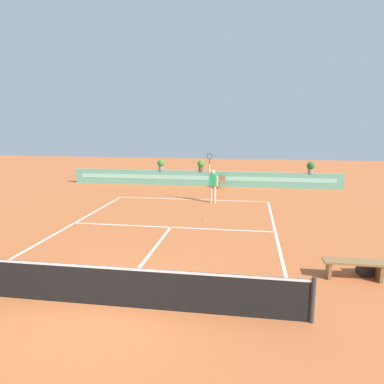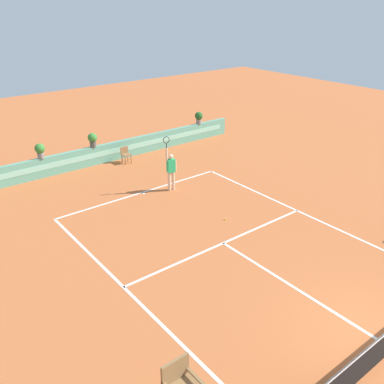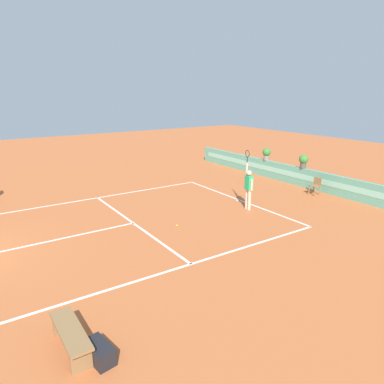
{
  "view_description": "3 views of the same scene",
  "coord_description": "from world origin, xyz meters",
  "px_view_note": "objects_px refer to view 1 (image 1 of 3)",
  "views": [
    {
      "loc": [
        3.02,
        -7.13,
        4.06
      ],
      "look_at": [
        0.48,
        8.85,
        1.0
      ],
      "focal_mm": 33.48,
      "sensor_mm": 36.0,
      "label": 1
    },
    {
      "loc": [
        -8.91,
        -3.13,
        8.11
      ],
      "look_at": [
        0.48,
        8.85,
        1.0
      ],
      "focal_mm": 39.45,
      "sensor_mm": 36.0,
      "label": 2
    },
    {
      "loc": [
        12.18,
        1.08,
        5.02
      ],
      "look_at": [
        0.48,
        8.85,
        1.0
      ],
      "focal_mm": 33.33,
      "sensor_mm": 36.0,
      "label": 3
    }
  ],
  "objects_px": {
    "tennis_ball_near_baseline": "(205,220)",
    "potted_plant_left": "(161,164)",
    "bench_courtside": "(354,266)",
    "potted_plant_centre": "(201,165)",
    "gear_bag": "(371,268)",
    "ball_kid_chair": "(222,181)",
    "tennis_player": "(213,183)",
    "potted_plant_far_right": "(311,167)"
  },
  "relations": [
    {
      "from": "potted_plant_left",
      "to": "gear_bag",
      "type": "bearing_deg",
      "value": -55.75
    },
    {
      "from": "ball_kid_chair",
      "to": "potted_plant_left",
      "type": "xyz_separation_m",
      "value": [
        -4.19,
        0.73,
        0.93
      ]
    },
    {
      "from": "tennis_player",
      "to": "gear_bag",
      "type": "bearing_deg",
      "value": -58.52
    },
    {
      "from": "gear_bag",
      "to": "potted_plant_far_right",
      "type": "relative_size",
      "value": 0.97
    },
    {
      "from": "bench_courtside",
      "to": "potted_plant_far_right",
      "type": "height_order",
      "value": "potted_plant_far_right"
    },
    {
      "from": "gear_bag",
      "to": "tennis_ball_near_baseline",
      "type": "distance_m",
      "value": 7.14
    },
    {
      "from": "bench_courtside",
      "to": "potted_plant_centre",
      "type": "xyz_separation_m",
      "value": [
        -5.99,
        14.0,
        1.04
      ]
    },
    {
      "from": "tennis_player",
      "to": "tennis_ball_near_baseline",
      "type": "distance_m",
      "value": 3.78
    },
    {
      "from": "potted_plant_left",
      "to": "tennis_player",
      "type": "bearing_deg",
      "value": -51.49
    },
    {
      "from": "gear_bag",
      "to": "tennis_player",
      "type": "bearing_deg",
      "value": 121.48
    },
    {
      "from": "bench_courtside",
      "to": "gear_bag",
      "type": "height_order",
      "value": "bench_courtside"
    },
    {
      "from": "tennis_player",
      "to": "potted_plant_far_right",
      "type": "height_order",
      "value": "tennis_player"
    },
    {
      "from": "tennis_player",
      "to": "tennis_ball_near_baseline",
      "type": "height_order",
      "value": "tennis_player"
    },
    {
      "from": "bench_courtside",
      "to": "potted_plant_far_right",
      "type": "relative_size",
      "value": 2.21
    },
    {
      "from": "tennis_ball_near_baseline",
      "to": "potted_plant_left",
      "type": "distance_m",
      "value": 9.74
    },
    {
      "from": "gear_bag",
      "to": "potted_plant_centre",
      "type": "distance_m",
      "value": 15.17
    },
    {
      "from": "gear_bag",
      "to": "potted_plant_left",
      "type": "xyz_separation_m",
      "value": [
        -9.28,
        13.63,
        1.23
      ]
    },
    {
      "from": "tennis_ball_near_baseline",
      "to": "potted_plant_centre",
      "type": "bearing_deg",
      "value": 98.74
    },
    {
      "from": "potted_plant_far_right",
      "to": "ball_kid_chair",
      "type": "bearing_deg",
      "value": -172.52
    },
    {
      "from": "potted_plant_centre",
      "to": "ball_kid_chair",
      "type": "bearing_deg",
      "value": -26.69
    },
    {
      "from": "ball_kid_chair",
      "to": "tennis_ball_near_baseline",
      "type": "height_order",
      "value": "ball_kid_chair"
    },
    {
      "from": "potted_plant_left",
      "to": "ball_kid_chair",
      "type": "bearing_deg",
      "value": -9.9
    },
    {
      "from": "tennis_player",
      "to": "potted_plant_far_right",
      "type": "distance_m",
      "value": 7.67
    },
    {
      "from": "bench_courtside",
      "to": "potted_plant_centre",
      "type": "height_order",
      "value": "potted_plant_centre"
    },
    {
      "from": "ball_kid_chair",
      "to": "potted_plant_far_right",
      "type": "bearing_deg",
      "value": 7.48
    },
    {
      "from": "potted_plant_left",
      "to": "bench_courtside",
      "type": "bearing_deg",
      "value": -58.07
    },
    {
      "from": "tennis_ball_near_baseline",
      "to": "potted_plant_left",
      "type": "bearing_deg",
      "value": 115.04
    },
    {
      "from": "gear_bag",
      "to": "bench_courtside",
      "type": "bearing_deg",
      "value": -146.39
    },
    {
      "from": "bench_courtside",
      "to": "tennis_player",
      "type": "relative_size",
      "value": 0.62
    },
    {
      "from": "potted_plant_far_right",
      "to": "potted_plant_centre",
      "type": "xyz_separation_m",
      "value": [
        -7.03,
        0.0,
        0.0
      ]
    },
    {
      "from": "gear_bag",
      "to": "potted_plant_far_right",
      "type": "height_order",
      "value": "potted_plant_far_right"
    },
    {
      "from": "gear_bag",
      "to": "tennis_ball_near_baseline",
      "type": "relative_size",
      "value": 10.29
    },
    {
      "from": "potted_plant_far_right",
      "to": "potted_plant_left",
      "type": "xyz_separation_m",
      "value": [
        -9.77,
        0.0,
        0.0
      ]
    },
    {
      "from": "ball_kid_chair",
      "to": "potted_plant_centre",
      "type": "distance_m",
      "value": 1.88
    },
    {
      "from": "bench_courtside",
      "to": "potted_plant_left",
      "type": "bearing_deg",
      "value": 121.93
    },
    {
      "from": "bench_courtside",
      "to": "gear_bag",
      "type": "bearing_deg",
      "value": 33.61
    },
    {
      "from": "ball_kid_chair",
      "to": "bench_courtside",
      "type": "height_order",
      "value": "ball_kid_chair"
    },
    {
      "from": "potted_plant_far_right",
      "to": "tennis_ball_near_baseline",
      "type": "bearing_deg",
      "value": -123.08
    },
    {
      "from": "potted_plant_far_right",
      "to": "potted_plant_left",
      "type": "relative_size",
      "value": 1.0
    },
    {
      "from": "gear_bag",
      "to": "potted_plant_centre",
      "type": "height_order",
      "value": "potted_plant_centre"
    },
    {
      "from": "potted_plant_centre",
      "to": "potted_plant_left",
      "type": "height_order",
      "value": "same"
    },
    {
      "from": "tennis_player",
      "to": "potted_plant_left",
      "type": "bearing_deg",
      "value": 128.51
    }
  ]
}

